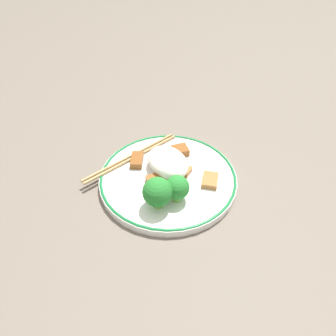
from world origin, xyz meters
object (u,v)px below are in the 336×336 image
(broccoli_back_center, at_px, (177,188))
(broccoli_back_left, at_px, (157,192))
(chopsticks, at_px, (131,157))
(plate, at_px, (168,178))

(broccoli_back_center, bearing_deg, broccoli_back_left, 83.21)
(broccoli_back_left, xyz_separation_m, chopsticks, (0.13, -0.02, -0.03))
(broccoli_back_left, distance_m, chopsticks, 0.13)
(broccoli_back_left, distance_m, broccoli_back_center, 0.03)
(chopsticks, bearing_deg, broccoli_back_left, 171.24)
(broccoli_back_left, height_order, chopsticks, broccoli_back_left)
(broccoli_back_left, bearing_deg, chopsticks, -8.76)
(plate, bearing_deg, broccoli_back_left, 133.52)
(broccoli_back_center, height_order, chopsticks, broccoli_back_center)
(chopsticks, bearing_deg, broccoli_back_center, -173.70)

